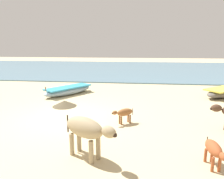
# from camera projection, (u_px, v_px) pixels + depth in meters

# --- Properties ---
(ground) EXTENTS (80.00, 80.00, 0.00)m
(ground) POSITION_uv_depth(u_px,v_px,m) (69.00, 117.00, 8.23)
(ground) COLOR #CCB789
(sea_water) EXTENTS (60.00, 20.00, 0.08)m
(sea_water) POSITION_uv_depth(u_px,v_px,m) (115.00, 68.00, 25.32)
(sea_water) COLOR slate
(sea_water) RESTS_ON ground
(fishing_boat_3) EXTENTS (2.59, 3.14, 0.66)m
(fishing_boat_3) POSITION_uv_depth(u_px,v_px,m) (68.00, 90.00, 11.97)
(fishing_boat_3) COLOR #8CA5B7
(fishing_boat_3) RESTS_ON ground
(calf_near_rust) EXTENTS (0.33, 0.97, 0.63)m
(calf_near_rust) POSITION_uv_depth(u_px,v_px,m) (214.00, 150.00, 4.74)
(calf_near_rust) COLOR #9E4C28
(calf_near_rust) RESTS_ON ground
(calf_far_brown) EXTENTS (0.80, 0.63, 0.57)m
(calf_far_brown) POSITION_uv_depth(u_px,v_px,m) (124.00, 113.00, 7.46)
(calf_far_brown) COLOR brown
(calf_far_brown) RESTS_ON ground
(cow_second_adult_dun) EXTENTS (1.53, 1.09, 1.06)m
(cow_second_adult_dun) POSITION_uv_depth(u_px,v_px,m) (86.00, 129.00, 5.10)
(cow_second_adult_dun) COLOR tan
(cow_second_adult_dun) RESTS_ON ground
(debris_pile_0) EXTENTS (1.28, 1.28, 0.27)m
(debris_pile_0) POSITION_uv_depth(u_px,v_px,m) (65.00, 103.00, 9.67)
(debris_pile_0) COLOR brown
(debris_pile_0) RESTS_ON ground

